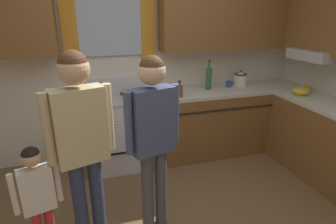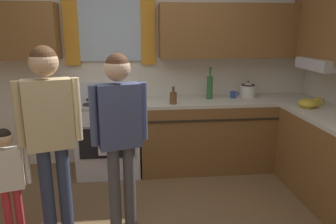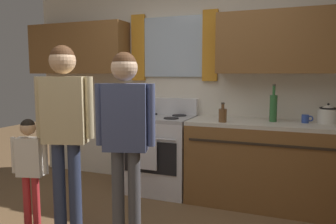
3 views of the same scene
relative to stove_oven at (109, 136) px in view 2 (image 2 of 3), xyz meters
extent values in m
cube|color=silver|center=(0.36, 0.36, 0.83)|extent=(4.60, 0.10, 2.60)
cube|color=silver|center=(0.05, 0.29, 1.26)|extent=(0.76, 0.03, 0.73)
cube|color=orange|center=(-0.42, 0.28, 1.26)|extent=(0.18, 0.04, 0.83)
cube|color=orange|center=(0.52, 0.28, 1.26)|extent=(0.18, 0.04, 0.83)
cube|color=brown|center=(1.65, 0.15, 1.26)|extent=(2.01, 0.32, 0.65)
cube|color=#B7B7BC|center=(2.44, -0.49, 0.91)|extent=(0.40, 0.60, 0.12)
cube|color=brown|center=(1.53, 0.00, -0.04)|extent=(2.26, 0.62, 0.86)
cube|color=beige|center=(1.53, 0.00, 0.41)|extent=(2.26, 0.62, 0.04)
cube|color=#2D2319|center=(1.53, -0.32, 0.25)|extent=(2.14, 0.01, 0.02)
cube|color=silver|center=(0.00, 0.00, -0.04)|extent=(0.75, 0.62, 0.86)
cube|color=black|center=(0.00, -0.32, 0.01)|extent=(0.63, 0.01, 0.36)
cylinder|color=#ADADB2|center=(0.00, -0.34, 0.23)|extent=(0.63, 0.02, 0.02)
cube|color=#ADADB2|center=(0.00, 0.00, 0.41)|extent=(0.75, 0.62, 0.04)
cube|color=silver|center=(0.00, 0.27, 0.53)|extent=(0.75, 0.08, 0.20)
cylinder|color=black|center=(-0.19, -0.14, 0.44)|extent=(0.17, 0.17, 0.01)
cylinder|color=black|center=(0.19, -0.14, 0.44)|extent=(0.17, 0.17, 0.01)
cylinder|color=black|center=(-0.19, 0.13, 0.44)|extent=(0.17, 0.17, 0.01)
cylinder|color=black|center=(0.19, 0.13, 0.44)|extent=(0.17, 0.17, 0.01)
cube|color=silver|center=(0.00, -0.35, 0.05)|extent=(0.20, 0.02, 0.34)
cylinder|color=brown|center=(0.78, -0.19, 0.50)|extent=(0.08, 0.08, 0.14)
cylinder|color=brown|center=(0.78, -0.19, 0.60)|extent=(0.03, 0.03, 0.05)
cylinder|color=#3F382D|center=(0.78, -0.19, 0.63)|extent=(0.04, 0.04, 0.02)
cylinder|color=#2D6633|center=(1.27, 0.04, 0.57)|extent=(0.08, 0.08, 0.28)
cylinder|color=#2D6633|center=(1.27, 0.04, 0.76)|extent=(0.03, 0.03, 0.10)
cylinder|color=#3F382D|center=(1.27, 0.04, 0.82)|extent=(0.03, 0.03, 0.02)
cylinder|color=#2D479E|center=(1.58, 0.06, 0.48)|extent=(0.07, 0.07, 0.08)
torus|color=#2D479E|center=(1.63, 0.06, 0.48)|extent=(0.06, 0.01, 0.06)
cylinder|color=gold|center=(2.43, -0.44, 0.48)|extent=(0.08, 0.08, 0.09)
torus|color=gold|center=(2.48, -0.44, 0.48)|extent=(0.06, 0.01, 0.06)
cylinder|color=silver|center=(1.80, 0.12, 0.50)|extent=(0.20, 0.20, 0.14)
cone|color=silver|center=(1.80, 0.12, 0.60)|extent=(0.18, 0.18, 0.05)
sphere|color=black|center=(1.80, 0.12, 0.63)|extent=(0.02, 0.02, 0.02)
cone|color=silver|center=(1.93, 0.12, 0.53)|extent=(0.09, 0.04, 0.07)
torus|color=black|center=(1.80, 0.12, 0.59)|extent=(0.17, 0.17, 0.02)
cylinder|color=gold|center=(2.26, -0.54, 0.45)|extent=(0.11, 0.11, 0.03)
ellipsoid|color=gold|center=(2.26, -0.54, 0.48)|extent=(0.20, 0.20, 0.10)
cylinder|color=#2D3856|center=(-0.29, -1.26, -0.06)|extent=(0.11, 0.11, 0.81)
cylinder|color=#2D3856|center=(-0.43, -1.30, -0.06)|extent=(0.11, 0.11, 0.81)
cube|color=#D1BC8C|center=(-0.36, -1.28, 0.63)|extent=(0.40, 0.25, 0.57)
cylinder|color=#D1BC8C|center=(-0.15, -1.22, 0.65)|extent=(0.07, 0.07, 0.53)
cylinder|color=#D1BC8C|center=(-0.57, -1.35, 0.65)|extent=(0.07, 0.07, 0.53)
sphere|color=#DBAD84|center=(-0.36, -1.28, 1.04)|extent=(0.22, 0.22, 0.22)
sphere|color=#4C2D19|center=(-0.36, -1.28, 1.07)|extent=(0.20, 0.20, 0.20)
cylinder|color=#4C4C51|center=(0.26, -1.21, -0.08)|extent=(0.10, 0.10, 0.78)
cylinder|color=#4C4C51|center=(0.13, -1.25, -0.08)|extent=(0.10, 0.10, 0.78)
cube|color=#47517A|center=(0.20, -1.23, 0.58)|extent=(0.38, 0.24, 0.55)
cylinder|color=#47517A|center=(0.40, -1.17, 0.60)|extent=(0.07, 0.07, 0.51)
cylinder|color=#47517A|center=(-0.01, -1.29, 0.60)|extent=(0.07, 0.07, 0.51)
sphere|color=beige|center=(0.20, -1.23, 0.98)|extent=(0.21, 0.21, 0.21)
sphere|color=#4C2D19|center=(0.20, -1.23, 1.01)|extent=(0.20, 0.20, 0.20)
cylinder|color=red|center=(-0.66, -1.34, -0.22)|extent=(0.07, 0.07, 0.49)
cylinder|color=red|center=(-0.74, -1.37, -0.22)|extent=(0.07, 0.07, 0.49)
cube|color=white|center=(-0.70, -1.35, 0.20)|extent=(0.24, 0.15, 0.35)
cylinder|color=white|center=(-0.56, -1.32, 0.21)|extent=(0.04, 0.04, 0.32)
sphere|color=#DBAD84|center=(-0.70, -1.35, 0.46)|extent=(0.14, 0.14, 0.14)
sphere|color=black|center=(-0.70, -1.35, 0.48)|extent=(0.12, 0.12, 0.12)
camera|label=1|loc=(-0.28, -3.23, 1.40)|focal=29.43mm
camera|label=2|loc=(0.33, -3.86, 1.30)|focal=34.38mm
camera|label=3|loc=(1.48, -3.57, 0.94)|focal=35.24mm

